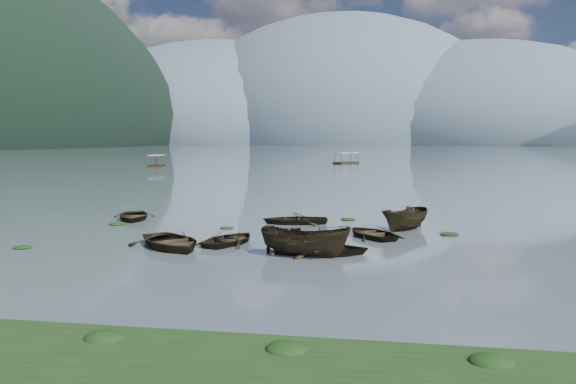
% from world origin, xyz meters
% --- Properties ---
extents(ground_plane, '(2400.00, 2400.00, 0.00)m').
position_xyz_m(ground_plane, '(0.00, 0.00, 0.00)').
color(ground_plane, '#4C5860').
extents(near_shore, '(60.00, 6.00, 0.50)m').
position_xyz_m(near_shore, '(0.00, -14.00, 0.00)').
color(near_shore, black).
rests_on(near_shore, ground).
extents(haze_mtn_a, '(520.00, 520.00, 280.00)m').
position_xyz_m(haze_mtn_a, '(-260.00, 900.00, 0.00)').
color(haze_mtn_a, '#475666').
rests_on(haze_mtn_a, ground).
extents(haze_mtn_b, '(520.00, 520.00, 340.00)m').
position_xyz_m(haze_mtn_b, '(-60.00, 900.00, 0.00)').
color(haze_mtn_b, '#475666').
rests_on(haze_mtn_b, ground).
extents(haze_mtn_c, '(520.00, 520.00, 260.00)m').
position_xyz_m(haze_mtn_c, '(140.00, 900.00, 0.00)').
color(haze_mtn_c, '#475666').
rests_on(haze_mtn_c, ground).
extents(rowboat_0, '(5.97, 6.05, 1.03)m').
position_xyz_m(rowboat_0, '(-4.33, 1.40, 0.00)').
color(rowboat_0, black).
rests_on(rowboat_0, ground).
extents(rowboat_1, '(3.93, 4.66, 0.82)m').
position_xyz_m(rowboat_1, '(-1.65, 3.16, 0.00)').
color(rowboat_1, black).
rests_on(rowboat_1, ground).
extents(rowboat_2, '(4.71, 2.42, 1.74)m').
position_xyz_m(rowboat_2, '(2.76, 0.45, 0.00)').
color(rowboat_2, black).
rests_on(rowboat_2, ground).
extents(rowboat_3, '(4.56, 4.86, 0.82)m').
position_xyz_m(rowboat_3, '(5.79, 6.48, 0.00)').
color(rowboat_3, black).
rests_on(rowboat_3, ground).
extents(rowboat_4, '(4.38, 3.27, 0.87)m').
position_xyz_m(rowboat_4, '(3.67, 1.15, 0.00)').
color(rowboat_4, black).
rests_on(rowboat_4, ground).
extents(rowboat_5, '(3.78, 4.48, 1.67)m').
position_xyz_m(rowboat_5, '(7.81, 9.26, 0.00)').
color(rowboat_5, black).
rests_on(rowboat_5, ground).
extents(rowboat_6, '(4.34, 5.04, 0.88)m').
position_xyz_m(rowboat_6, '(-10.81, 10.88, 0.00)').
color(rowboat_6, black).
rests_on(rowboat_6, ground).
extents(rowboat_7, '(4.82, 3.86, 0.89)m').
position_xyz_m(rowboat_7, '(0.64, 10.93, 0.00)').
color(rowboat_7, black).
rests_on(rowboat_7, ground).
extents(weed_clump_0, '(1.00, 0.82, 0.22)m').
position_xyz_m(weed_clump_0, '(-11.79, 0.02, 0.00)').
color(weed_clump_0, black).
rests_on(weed_clump_0, ground).
extents(weed_clump_1, '(0.89, 0.71, 0.19)m').
position_xyz_m(weed_clump_1, '(-3.24, 8.07, 0.00)').
color(weed_clump_1, black).
rests_on(weed_clump_1, ground).
extents(weed_clump_2, '(1.28, 1.03, 0.28)m').
position_xyz_m(weed_clump_2, '(2.45, 5.00, 0.00)').
color(weed_clump_2, black).
rests_on(weed_clump_2, ground).
extents(weed_clump_3, '(0.81, 0.69, 0.18)m').
position_xyz_m(weed_clump_3, '(-0.05, 7.99, 0.00)').
color(weed_clump_3, black).
rests_on(weed_clump_3, ground).
extents(weed_clump_4, '(1.13, 0.90, 0.23)m').
position_xyz_m(weed_clump_4, '(10.28, 7.83, 0.00)').
color(weed_clump_4, black).
rests_on(weed_clump_4, ground).
extents(weed_clump_5, '(1.13, 0.91, 0.24)m').
position_xyz_m(weed_clump_5, '(-10.71, 8.31, 0.00)').
color(weed_clump_5, black).
rests_on(weed_clump_5, ground).
extents(weed_clump_6, '(1.03, 0.86, 0.21)m').
position_xyz_m(weed_clump_6, '(-0.10, 7.91, 0.00)').
color(weed_clump_6, black).
rests_on(weed_clump_6, ground).
extents(weed_clump_7, '(1.03, 0.82, 0.22)m').
position_xyz_m(weed_clump_7, '(4.05, 13.14, 0.00)').
color(weed_clump_7, black).
rests_on(weed_clump_7, ground).
extents(pontoon_left, '(3.46, 6.46, 2.36)m').
position_xyz_m(pontoon_left, '(-41.06, 87.48, 0.00)').
color(pontoon_left, black).
rests_on(pontoon_left, ground).
extents(pontoon_centre, '(6.24, 6.78, 2.50)m').
position_xyz_m(pontoon_centre, '(-2.33, 110.31, 0.00)').
color(pontoon_centre, black).
rests_on(pontoon_centre, ground).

